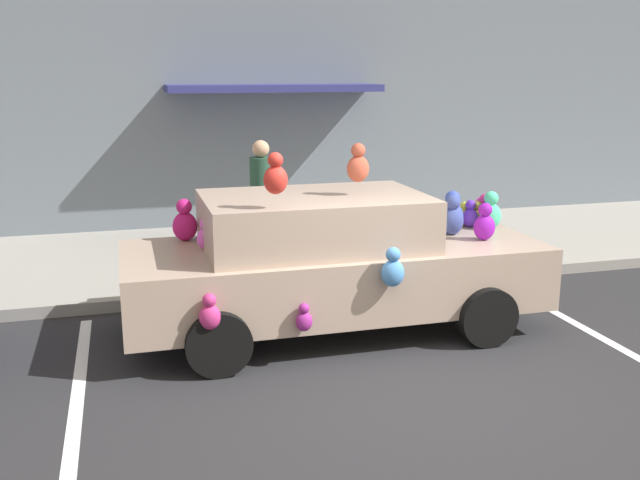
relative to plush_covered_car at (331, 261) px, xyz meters
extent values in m
plane|color=#262628|center=(0.35, -1.75, -0.81)|extent=(60.00, 60.00, 0.00)
cube|color=gray|center=(0.35, 3.25, -0.73)|extent=(24.00, 4.00, 0.15)
cube|color=slate|center=(0.35, 5.40, 2.39)|extent=(24.00, 0.30, 6.40)
cube|color=navy|center=(0.41, 4.85, 1.74)|extent=(3.60, 1.10, 0.12)
cube|color=silver|center=(2.77, -0.75, -0.80)|extent=(0.12, 3.60, 0.01)
cube|color=silver|center=(-2.67, -0.75, -0.80)|extent=(0.12, 3.60, 0.01)
cube|color=tan|center=(0.04, 0.00, -0.16)|extent=(4.56, 1.74, 0.68)
cube|color=tan|center=(-0.19, 0.00, 0.46)|extent=(2.37, 1.53, 0.56)
cylinder|color=black|center=(1.45, 0.87, -0.49)|extent=(0.64, 0.22, 0.64)
cylinder|color=black|center=(1.45, -0.87, -0.49)|extent=(0.64, 0.22, 0.64)
cylinder|color=black|center=(-1.38, 0.87, -0.49)|extent=(0.64, 0.22, 0.64)
cylinder|color=black|center=(-1.38, -0.87, -0.49)|extent=(0.64, 0.22, 0.64)
ellipsoid|color=gold|center=(1.85, 0.51, 0.28)|extent=(0.17, 0.14, 0.21)
sphere|color=gold|center=(1.85, 0.51, 0.42)|extent=(0.11, 0.11, 0.11)
ellipsoid|color=#354BB6|center=(1.58, 0.30, 0.34)|extent=(0.28, 0.23, 0.33)
sphere|color=#354BB6|center=(1.58, 0.30, 0.57)|extent=(0.18, 0.18, 0.18)
ellipsoid|color=#4BDBA0|center=(2.07, 0.27, 0.34)|extent=(0.27, 0.22, 0.31)
sphere|color=#4BDBA0|center=(2.07, 0.27, 0.55)|extent=(0.17, 0.17, 0.17)
ellipsoid|color=#5D2DBC|center=(1.88, 0.42, 0.29)|extent=(0.20, 0.16, 0.23)
sphere|color=#5D2DBC|center=(1.88, 0.42, 0.45)|extent=(0.12, 0.12, 0.12)
ellipsoid|color=#B44C36|center=(0.26, -0.11, 1.02)|extent=(0.24, 0.20, 0.28)
sphere|color=#B44C36|center=(0.26, -0.11, 1.22)|extent=(0.15, 0.15, 0.15)
ellipsoid|color=#BB196D|center=(-1.52, 0.64, 0.34)|extent=(0.28, 0.23, 0.33)
sphere|color=#BB196D|center=(-1.52, 0.64, 0.57)|extent=(0.18, 0.18, 0.18)
ellipsoid|color=#BF2E74|center=(-1.46, -0.96, -0.19)|extent=(0.20, 0.17, 0.24)
sphere|color=#BF2E74|center=(-1.46, -0.96, -0.02)|extent=(0.13, 0.13, 0.13)
ellipsoid|color=#A75C40|center=(0.96, -0.53, 0.33)|extent=(0.25, 0.21, 0.30)
sphere|color=#A75C40|center=(0.96, -0.53, 0.53)|extent=(0.16, 0.16, 0.16)
ellipsoid|color=#384991|center=(1.49, 0.11, 0.34)|extent=(0.27, 0.22, 0.32)
sphere|color=#384991|center=(1.49, 0.11, 0.56)|extent=(0.17, 0.17, 0.17)
ellipsoid|color=#E640D5|center=(2.06, 0.51, 0.30)|extent=(0.20, 0.16, 0.24)
sphere|color=#E640D5|center=(2.06, 0.51, 0.46)|extent=(0.13, 0.13, 0.13)
ellipsoid|color=olive|center=(2.00, 0.46, 0.29)|extent=(0.18, 0.15, 0.22)
sphere|color=olive|center=(2.00, 0.46, 0.44)|extent=(0.12, 0.12, 0.12)
ellipsoid|color=#942581|center=(-0.55, -0.94, -0.32)|extent=(0.16, 0.13, 0.19)
sphere|color=#942581|center=(-0.55, -0.94, -0.19)|extent=(0.10, 0.10, 0.10)
ellipsoid|color=#BE2577|center=(2.08, 0.44, 0.32)|extent=(0.23, 0.19, 0.27)
sphere|color=#BE2577|center=(2.08, 0.44, 0.50)|extent=(0.15, 0.15, 0.15)
ellipsoid|color=purple|center=(1.72, -0.23, 0.32)|extent=(0.25, 0.20, 0.29)
sphere|color=purple|center=(1.72, -0.23, 0.52)|extent=(0.16, 0.16, 0.16)
ellipsoid|color=#E452D0|center=(-1.34, 0.17, 0.30)|extent=(0.20, 0.16, 0.23)
sphere|color=#E452D0|center=(-1.34, 0.17, 0.46)|extent=(0.13, 0.13, 0.13)
ellipsoid|color=#5659E7|center=(-0.90, 0.56, 0.31)|extent=(0.23, 0.19, 0.27)
sphere|color=#5659E7|center=(-0.90, 0.56, 0.50)|extent=(0.14, 0.14, 0.14)
ellipsoid|color=red|center=(-0.75, -0.63, 1.02)|extent=(0.23, 0.19, 0.28)
sphere|color=red|center=(-0.75, -0.63, 1.21)|extent=(0.15, 0.15, 0.15)
ellipsoid|color=red|center=(-0.77, 0.35, 0.28)|extent=(0.16, 0.13, 0.19)
sphere|color=red|center=(-0.77, 0.35, 0.41)|extent=(0.10, 0.10, 0.10)
ellipsoid|color=#4B8CD4|center=(0.34, -0.97, 0.10)|extent=(0.23, 0.19, 0.27)
sphere|color=#4B8CD4|center=(0.34, -0.97, 0.29)|extent=(0.15, 0.15, 0.15)
ellipsoid|color=brown|center=(-0.41, 1.86, -0.44)|extent=(0.35, 0.29, 0.43)
sphere|color=brown|center=(-0.41, 1.86, -0.13)|extent=(0.25, 0.25, 0.25)
sphere|color=brown|center=(-0.49, 1.86, -0.04)|extent=(0.10, 0.10, 0.10)
sphere|color=brown|center=(-0.32, 1.86, -0.04)|extent=(0.10, 0.10, 0.10)
cylinder|color=#274B39|center=(-0.23, 2.79, 0.08)|extent=(0.33, 0.33, 1.48)
sphere|color=tan|center=(-0.23, 2.79, 0.95)|extent=(0.25, 0.25, 0.25)
camera|label=1|loc=(-2.15, -7.25, 2.04)|focal=40.02mm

